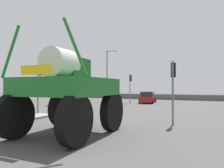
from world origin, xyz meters
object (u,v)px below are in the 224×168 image
at_px(oversize_sprayer, 67,90).
at_px(streetlight_far_left, 108,73).
at_px(sedan_ahead, 148,98).
at_px(traffic_signal_near_right, 173,78).
at_px(traffic_signal_near_left, 39,77).
at_px(bare_tree_left, 71,65).
at_px(traffic_signal_far_left, 130,82).

height_order(oversize_sprayer, streetlight_far_left, streetlight_far_left).
bearing_deg(sedan_ahead, traffic_signal_near_right, -165.69).
relative_size(traffic_signal_near_left, bare_tree_left, 0.65).
distance_m(traffic_signal_near_left, traffic_signal_far_left, 14.26).
relative_size(streetlight_far_left, bare_tree_left, 1.29).
bearing_deg(traffic_signal_near_right, traffic_signal_far_left, 119.32).
bearing_deg(oversize_sprayer, traffic_signal_near_right, -39.83).
xyz_separation_m(traffic_signal_far_left, bare_tree_left, (-6.37, -4.36, 2.11)).
distance_m(traffic_signal_near_left, traffic_signal_near_right, 10.21).
bearing_deg(traffic_signal_near_left, bare_tree_left, 112.67).
xyz_separation_m(oversize_sprayer, sedan_ahead, (-2.02, 20.15, -1.29)).
bearing_deg(streetlight_far_left, oversize_sprayer, -67.92).
bearing_deg(sedan_ahead, traffic_signal_near_left, 157.55).
distance_m(traffic_signal_near_right, traffic_signal_far_left, 16.13).
bearing_deg(traffic_signal_near_right, traffic_signal_near_left, -179.97).
xyz_separation_m(traffic_signal_near_left, traffic_signal_far_left, (2.31, 14.07, -0.12)).
xyz_separation_m(oversize_sprayer, bare_tree_left, (-10.38, 14.53, 2.91)).
bearing_deg(oversize_sprayer, traffic_signal_far_left, 10.99).
height_order(traffic_signal_far_left, bare_tree_left, bare_tree_left).
bearing_deg(sedan_ahead, streetlight_far_left, 66.45).
bearing_deg(streetlight_far_left, traffic_signal_near_left, -81.18).
distance_m(oversize_sprayer, bare_tree_left, 18.09).
height_order(traffic_signal_near_left, traffic_signal_near_right, traffic_signal_near_left).
height_order(traffic_signal_near_right, streetlight_far_left, streetlight_far_left).
relative_size(traffic_signal_near_right, streetlight_far_left, 0.46).
distance_m(oversize_sprayer, sedan_ahead, 20.29).
distance_m(traffic_signal_near_left, bare_tree_left, 10.71).
xyz_separation_m(traffic_signal_far_left, streetlight_far_left, (-5.02, 3.38, 1.59)).
height_order(traffic_signal_near_left, streetlight_far_left, streetlight_far_left).
distance_m(oversize_sprayer, traffic_signal_near_left, 8.01).
distance_m(traffic_signal_near_left, streetlight_far_left, 17.71).
relative_size(sedan_ahead, traffic_signal_near_right, 1.17).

